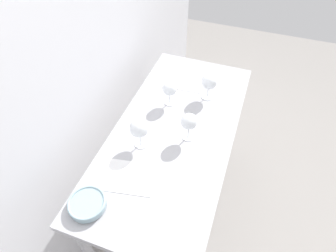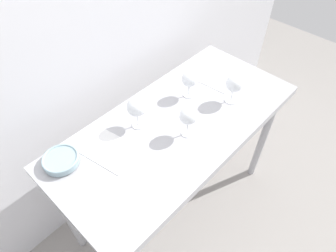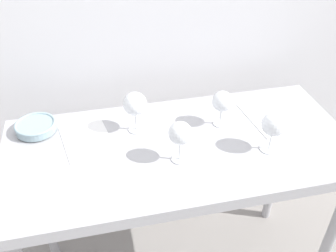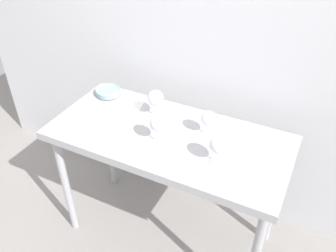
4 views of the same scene
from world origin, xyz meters
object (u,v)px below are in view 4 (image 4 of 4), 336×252
at_px(wine_glass_far_right, 209,119).
at_px(tasting_sheet_upper, 125,109).
at_px(wine_glass_near_right, 219,145).
at_px(tasting_bowl, 108,91).
at_px(wine_glass_far_left, 155,98).
at_px(tasting_sheet_lower, 247,146).
at_px(wine_glass_near_center, 157,124).

distance_m(wine_glass_far_right, tasting_sheet_upper, 0.57).
bearing_deg(wine_glass_near_right, tasting_bowl, 160.23).
relative_size(wine_glass_far_left, tasting_sheet_lower, 0.64).
distance_m(wine_glass_near_right, tasting_sheet_upper, 0.74).
xyz_separation_m(wine_glass_far_right, tasting_sheet_lower, (0.24, -0.00, -0.11)).
relative_size(wine_glass_far_left, wine_glass_near_center, 1.05).
height_order(wine_glass_far_right, wine_glass_far_left, wine_glass_far_left).
xyz_separation_m(wine_glass_far_left, wine_glass_near_right, (0.49, -0.24, -0.01)).
distance_m(wine_glass_near_center, tasting_sheet_lower, 0.51).
distance_m(wine_glass_far_right, wine_glass_near_right, 0.24).
distance_m(tasting_sheet_upper, tasting_sheet_lower, 0.80).
distance_m(wine_glass_far_left, tasting_sheet_lower, 0.61).
bearing_deg(tasting_bowl, tasting_sheet_lower, -6.83).
bearing_deg(wine_glass_far_right, wine_glass_far_left, 173.93).
height_order(tasting_sheet_upper, tasting_bowl, tasting_bowl).
xyz_separation_m(wine_glass_near_center, tasting_sheet_upper, (-0.34, 0.20, -0.12)).
distance_m(wine_glass_near_center, tasting_sheet_upper, 0.41).
bearing_deg(tasting_bowl, wine_glass_far_right, -8.90).
distance_m(wine_glass_far_right, tasting_sheet_lower, 0.26).
bearing_deg(wine_glass_near_right, wine_glass_far_left, 153.79).
bearing_deg(tasting_sheet_lower, wine_glass_near_center, -164.09).
distance_m(tasting_sheet_upper, tasting_bowl, 0.23).
relative_size(wine_glass_near_center, wine_glass_near_right, 1.00).
height_order(wine_glass_far_right, tasting_bowl, wine_glass_far_right).
distance_m(wine_glass_far_right, wine_glass_far_left, 0.36).
distance_m(wine_glass_far_left, tasting_sheet_upper, 0.24).
xyz_separation_m(wine_glass_far_left, wine_glass_near_center, (0.13, -0.22, -0.00)).
height_order(wine_glass_far_left, tasting_sheet_lower, wine_glass_far_left).
bearing_deg(tasting_sheet_lower, wine_glass_far_left, 170.51).
xyz_separation_m(wine_glass_far_right, wine_glass_near_right, (0.13, -0.20, 0.01)).
height_order(wine_glass_far_right, tasting_sheet_lower, wine_glass_far_right).
distance_m(wine_glass_far_left, wine_glass_near_right, 0.54).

